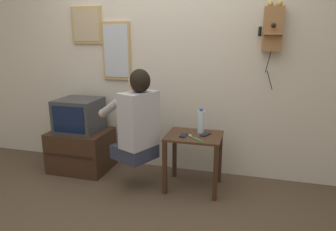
{
  "coord_description": "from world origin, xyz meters",
  "views": [
    {
      "loc": [
        0.93,
        -2.0,
        1.49
      ],
      "look_at": [
        0.17,
        0.73,
        0.76
      ],
      "focal_mm": 32.0,
      "sensor_mm": 36.0,
      "label": 1
    }
  ],
  "objects": [
    {
      "name": "wall_phone_antique",
      "position": [
        1.1,
        1.14,
        1.58
      ],
      "size": [
        0.22,
        0.18,
        0.84
      ],
      "color": "olive"
    },
    {
      "name": "wall_back",
      "position": [
        0.0,
        1.22,
        1.27
      ],
      "size": [
        6.8,
        0.05,
        2.55
      ],
      "color": "beige",
      "rests_on": "ground_plane"
    },
    {
      "name": "tv_stand",
      "position": [
        -0.92,
        0.89,
        0.23
      ],
      "size": [
        0.65,
        0.52,
        0.47
      ],
      "color": "#382316",
      "rests_on": "ground_plane"
    },
    {
      "name": "cell_phone_spare",
      "position": [
        0.53,
        0.8,
        0.57
      ],
      "size": [
        0.1,
        0.14,
        0.01
      ],
      "rotation": [
        0.0,
        0.0,
        -0.39
      ],
      "color": "black",
      "rests_on": "side_table"
    },
    {
      "name": "cell_phone_held",
      "position": [
        0.33,
        0.72,
        0.57
      ],
      "size": [
        0.06,
        0.13,
        0.01
      ],
      "rotation": [
        0.0,
        0.0,
        0.02
      ],
      "color": "black",
      "rests_on": "side_table"
    },
    {
      "name": "framed_picture",
      "position": [
        -0.92,
        1.18,
        1.64
      ],
      "size": [
        0.38,
        0.03,
        0.41
      ],
      "color": "tan"
    },
    {
      "name": "person",
      "position": [
        -0.11,
        0.61,
        0.74
      ],
      "size": [
        0.6,
        0.54,
        0.9
      ],
      "rotation": [
        0.0,
        0.0,
        1.14
      ],
      "color": "#2D3347",
      "rests_on": "ground_plane"
    },
    {
      "name": "water_bottle",
      "position": [
        0.47,
        0.87,
        0.68
      ],
      "size": [
        0.07,
        0.07,
        0.25
      ],
      "color": "silver",
      "rests_on": "side_table"
    },
    {
      "name": "side_table",
      "position": [
        0.43,
        0.78,
        0.44
      ],
      "size": [
        0.54,
        0.44,
        0.57
      ],
      "color": "#422819",
      "rests_on": "ground_plane"
    },
    {
      "name": "toothbrush",
      "position": [
        0.46,
        0.66,
        0.57
      ],
      "size": [
        0.16,
        0.13,
        0.02
      ],
      "rotation": [
        0.0,
        0.0,
        0.9
      ],
      "color": "#4CBF66",
      "rests_on": "side_table"
    },
    {
      "name": "television",
      "position": [
        -0.92,
        0.89,
        0.65
      ],
      "size": [
        0.46,
        0.44,
        0.37
      ],
      "color": "#38383A",
      "rests_on": "tv_stand"
    },
    {
      "name": "wall_mirror",
      "position": [
        -0.56,
        1.18,
        1.35
      ],
      "size": [
        0.33,
        0.03,
        0.64
      ],
      "color": "tan"
    },
    {
      "name": "ground_plane",
      "position": [
        0.0,
        0.0,
        0.0
      ],
      "size": [
        14.0,
        14.0,
        0.0
      ],
      "primitive_type": "plane",
      "color": "#4C3D2D"
    }
  ]
}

